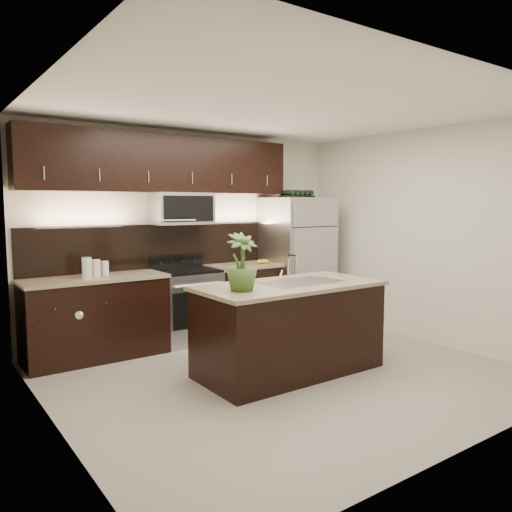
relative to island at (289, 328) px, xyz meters
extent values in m
plane|color=gray|center=(-0.08, -0.03, -0.47)|extent=(4.50, 4.50, 0.00)
cube|color=beige|center=(-0.08, 1.97, 0.88)|extent=(4.50, 0.02, 2.70)
cube|color=beige|center=(-0.08, -2.03, 0.88)|extent=(4.50, 0.02, 2.70)
cube|color=beige|center=(-2.33, -0.03, 0.88)|extent=(0.02, 4.00, 2.70)
cube|color=beige|center=(2.17, -0.03, 0.88)|extent=(0.02, 4.00, 2.70)
cube|color=white|center=(-0.08, -0.03, 2.23)|extent=(4.50, 4.00, 0.02)
cube|color=silver|center=(-2.31, -0.83, 0.54)|extent=(0.04, 0.80, 2.02)
sphere|color=silver|center=(-2.28, -0.51, 0.53)|extent=(0.06, 0.06, 0.06)
cube|color=black|center=(-2.32, 0.72, 1.18)|extent=(0.01, 0.32, 0.46)
cube|color=white|center=(-2.31, 0.72, 1.18)|extent=(0.00, 0.24, 0.36)
cube|color=black|center=(-1.49, 1.66, -0.02)|extent=(1.57, 0.62, 0.90)
cube|color=black|center=(0.63, 1.66, -0.02)|extent=(1.16, 0.62, 0.90)
cube|color=#B2B2B7|center=(-0.33, 1.66, -0.02)|extent=(0.76, 0.62, 0.90)
cube|color=black|center=(-0.33, 1.66, 0.44)|extent=(0.76, 0.60, 0.03)
cube|color=#C5B293|center=(-1.49, 1.66, 0.45)|extent=(1.59, 0.65, 0.04)
cube|color=#C5B293|center=(0.63, 1.66, 0.45)|extent=(1.18, 0.65, 0.04)
cube|color=black|center=(-0.53, 1.95, 0.75)|extent=(3.49, 0.02, 0.56)
cube|color=#B2B2B7|center=(-0.33, 1.77, 1.23)|extent=(0.76, 0.40, 0.40)
cube|color=black|center=(-0.53, 1.80, 1.78)|extent=(3.49, 0.33, 0.70)
cube|color=black|center=(0.00, 0.00, -0.02)|extent=(1.90, 0.90, 0.90)
cube|color=#C5B293|center=(0.00, 0.00, 0.45)|extent=(1.96, 0.96, 0.04)
cube|color=silver|center=(0.15, 0.00, 0.47)|extent=(0.84, 0.50, 0.01)
cylinder|color=silver|center=(0.15, 0.21, 0.59)|extent=(0.03, 0.03, 0.24)
cylinder|color=silver|center=(0.15, 0.14, 0.74)|extent=(0.02, 0.14, 0.02)
cylinder|color=silver|center=(0.15, 0.07, 0.69)|extent=(0.02, 0.02, 0.10)
cube|color=#B2B2B7|center=(1.43, 1.60, 0.45)|extent=(0.89, 0.80, 1.85)
cube|color=black|center=(1.43, 1.60, 1.39)|extent=(0.46, 0.28, 0.03)
cylinder|color=black|center=(1.25, 1.60, 1.44)|extent=(0.08, 0.26, 0.08)
cylinder|color=black|center=(1.34, 1.60, 1.44)|extent=(0.08, 0.26, 0.08)
cylinder|color=black|center=(1.43, 1.60, 1.44)|extent=(0.08, 0.26, 0.08)
cylinder|color=black|center=(1.51, 1.60, 1.44)|extent=(0.08, 0.26, 0.08)
cylinder|color=black|center=(1.60, 1.60, 1.44)|extent=(0.08, 0.26, 0.08)
imported|color=#395723|center=(-0.64, -0.07, 0.74)|extent=(0.31, 0.31, 0.55)
cylinder|color=silver|center=(-1.59, 1.61, 0.58)|extent=(0.11, 0.11, 0.23)
cylinder|color=silver|center=(-1.47, 1.65, 0.56)|extent=(0.10, 0.10, 0.19)
cylinder|color=silver|center=(-1.36, 1.70, 0.55)|extent=(0.09, 0.09, 0.16)
cylinder|color=silver|center=(1.09, 1.61, 0.57)|extent=(0.10, 0.10, 0.21)
cylinder|color=silver|center=(1.09, 1.61, 0.68)|extent=(0.11, 0.11, 0.02)
cylinder|color=silver|center=(1.09, 1.61, 0.74)|extent=(0.01, 0.01, 0.08)
ellipsoid|color=gold|center=(0.74, 1.58, 0.50)|extent=(0.20, 0.16, 0.06)
camera|label=1|loc=(-3.24, -3.95, 1.29)|focal=35.00mm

